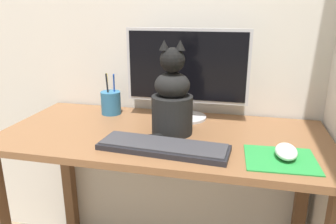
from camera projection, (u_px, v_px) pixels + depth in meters
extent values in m
cube|color=brown|center=(163.00, 136.00, 1.22)|extent=(1.20, 0.56, 0.02)
cube|color=brown|center=(69.00, 178.00, 1.68)|extent=(0.05, 0.05, 0.73)
cube|color=brown|center=(300.00, 207.00, 1.44)|extent=(0.05, 0.05, 0.73)
cylinder|color=#B2B2B7|center=(186.00, 117.00, 1.38)|extent=(0.17, 0.17, 0.01)
cylinder|color=#B2B2B7|center=(186.00, 109.00, 1.37)|extent=(0.04, 0.04, 0.06)
cube|color=#B2B2B7|center=(187.00, 66.00, 1.31)|extent=(0.50, 0.02, 0.30)
cube|color=black|center=(186.00, 66.00, 1.30)|extent=(0.47, 0.00, 0.27)
cube|color=black|center=(163.00, 148.00, 1.07)|extent=(0.44, 0.16, 0.02)
cube|color=#333338|center=(163.00, 144.00, 1.06)|extent=(0.42, 0.14, 0.01)
cube|color=#238438|center=(280.00, 159.00, 1.00)|extent=(0.22, 0.20, 0.00)
ellipsoid|color=white|center=(286.00, 152.00, 1.00)|extent=(0.07, 0.11, 0.04)
cylinder|color=black|center=(172.00, 115.00, 1.20)|extent=(0.17, 0.17, 0.14)
ellipsoid|color=black|center=(172.00, 85.00, 1.16)|extent=(0.14, 0.13, 0.10)
sphere|color=black|center=(172.00, 60.00, 1.13)|extent=(0.10, 0.10, 0.09)
cone|color=black|center=(164.00, 45.00, 1.11)|extent=(0.04, 0.04, 0.04)
cone|color=black|center=(180.00, 45.00, 1.11)|extent=(0.04, 0.04, 0.04)
cylinder|color=black|center=(160.00, 136.00, 1.16)|extent=(0.18, 0.11, 0.02)
cylinder|color=#286089|center=(111.00, 103.00, 1.43)|extent=(0.09, 0.09, 0.10)
cylinder|color=yellow|center=(108.00, 90.00, 1.40)|extent=(0.02, 0.03, 0.14)
cylinder|color=#1E47B2|center=(114.00, 89.00, 1.41)|extent=(0.02, 0.03, 0.14)
cylinder|color=black|center=(108.00, 90.00, 1.40)|extent=(0.02, 0.01, 0.14)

